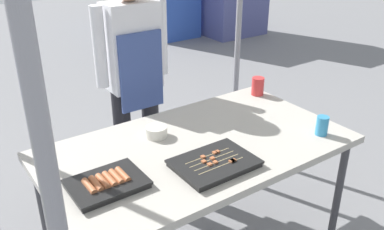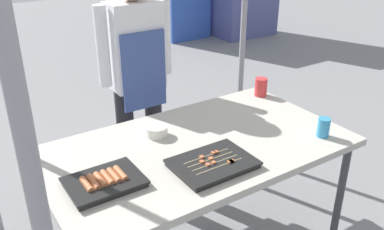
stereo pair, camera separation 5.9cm
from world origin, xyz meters
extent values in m
cube|color=#B7B2A8|center=(0.00, 0.00, 0.73)|extent=(1.60, 0.90, 0.04)
cylinder|color=#3F3F44|center=(0.74, -0.39, 0.35)|extent=(0.04, 0.04, 0.71)
cylinder|color=#3F3F44|center=(-0.74, 0.39, 0.35)|extent=(0.04, 0.04, 0.71)
cylinder|color=#3F3F44|center=(0.74, 0.39, 0.35)|extent=(0.04, 0.04, 0.71)
cylinder|color=gray|center=(0.95, 0.80, 1.19)|extent=(0.04, 0.04, 2.38)
cube|color=black|center=(-0.55, -0.08, 0.76)|extent=(0.32, 0.24, 0.02)
cube|color=black|center=(-0.55, -0.08, 0.78)|extent=(0.33, 0.25, 0.01)
cylinder|color=#B7663D|center=(-0.63, -0.08, 0.78)|extent=(0.03, 0.11, 0.03)
cylinder|color=#B7663D|center=(-0.60, -0.08, 0.78)|extent=(0.03, 0.11, 0.03)
cylinder|color=#B7663D|center=(-0.57, -0.08, 0.78)|extent=(0.03, 0.11, 0.03)
cylinder|color=#B7663D|center=(-0.54, -0.08, 0.78)|extent=(0.03, 0.11, 0.03)
cylinder|color=#B7663D|center=(-0.50, -0.08, 0.78)|extent=(0.03, 0.11, 0.03)
cylinder|color=#B7663D|center=(-0.47, -0.08, 0.78)|extent=(0.03, 0.11, 0.03)
cube|color=black|center=(-0.06, -0.22, 0.76)|extent=(0.37, 0.27, 0.02)
cube|color=black|center=(-0.06, -0.22, 0.78)|extent=(0.38, 0.28, 0.01)
cylinder|color=tan|center=(-0.06, -0.27, 0.78)|extent=(0.26, 0.01, 0.01)
cube|color=#B7663D|center=(0.00, -0.27, 0.78)|extent=(0.02, 0.02, 0.02)
cube|color=#B7663D|center=(0.01, -0.27, 0.78)|extent=(0.02, 0.02, 0.02)
cube|color=#B7663D|center=(0.01, -0.27, 0.78)|extent=(0.02, 0.02, 0.02)
cylinder|color=tan|center=(-0.06, -0.24, 0.78)|extent=(0.26, 0.01, 0.01)
cube|color=#B7663D|center=(-0.10, -0.24, 0.78)|extent=(0.02, 0.02, 0.02)
cube|color=#B7663D|center=(-0.07, -0.24, 0.78)|extent=(0.02, 0.02, 0.02)
cylinder|color=tan|center=(-0.06, -0.20, 0.78)|extent=(0.26, 0.01, 0.01)
cube|color=#B7663D|center=(-0.06, -0.20, 0.78)|extent=(0.02, 0.02, 0.02)
cube|color=#B7663D|center=(-0.11, -0.20, 0.78)|extent=(0.02, 0.02, 0.02)
cylinder|color=tan|center=(-0.06, -0.17, 0.78)|extent=(0.26, 0.01, 0.01)
cube|color=#B7663D|center=(-0.09, -0.17, 0.78)|extent=(0.02, 0.02, 0.02)
cube|color=#B7663D|center=(0.00, -0.17, 0.78)|extent=(0.02, 0.02, 0.02)
cube|color=#B7663D|center=(-0.02, -0.17, 0.78)|extent=(0.02, 0.02, 0.02)
cylinder|color=silver|center=(-0.13, 0.20, 0.78)|extent=(0.12, 0.12, 0.06)
cylinder|color=#338CBF|center=(0.62, -0.30, 0.80)|extent=(0.07, 0.07, 0.11)
cylinder|color=red|center=(0.72, 0.32, 0.81)|extent=(0.08, 0.08, 0.12)
cylinder|color=black|center=(-0.05, 0.80, 0.40)|extent=(0.12, 0.12, 0.80)
cylinder|color=black|center=(0.17, 0.80, 0.40)|extent=(0.12, 0.12, 0.80)
cube|color=white|center=(0.06, 0.80, 1.08)|extent=(0.34, 0.20, 0.56)
cube|color=#384C8C|center=(0.06, 0.69, 0.94)|extent=(0.30, 0.02, 0.51)
cylinder|color=white|center=(-0.16, 0.80, 1.11)|extent=(0.08, 0.08, 0.51)
cylinder|color=white|center=(0.28, 0.80, 1.11)|extent=(0.08, 0.08, 0.51)
camera|label=1|loc=(-1.12, -1.55, 1.83)|focal=39.13mm
camera|label=2|loc=(-1.07, -1.59, 1.83)|focal=39.13mm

